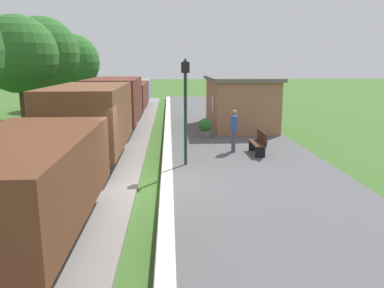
% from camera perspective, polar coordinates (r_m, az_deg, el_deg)
% --- Properties ---
extents(ground_plane, '(160.00, 160.00, 0.00)m').
position_cam_1_polar(ground_plane, '(11.53, -5.74, -7.23)').
color(ground_plane, '#3D6628').
extents(platform_slab, '(6.00, 60.00, 0.25)m').
position_cam_1_polar(platform_slab, '(11.79, 10.07, -6.28)').
color(platform_slab, '#565659').
rests_on(platform_slab, ground).
extents(platform_edge_stripe, '(0.36, 60.00, 0.01)m').
position_cam_1_polar(platform_edge_stripe, '(11.44, -3.75, -6.01)').
color(platform_edge_stripe, silver).
rests_on(platform_edge_stripe, platform_slab).
extents(track_ballast, '(3.80, 60.00, 0.12)m').
position_cam_1_polar(track_ballast, '(11.86, -17.50, -6.89)').
color(track_ballast, gray).
rests_on(track_ballast, ground).
extents(rail_near, '(0.07, 60.00, 0.14)m').
position_cam_1_polar(rail_near, '(11.66, -14.08, -6.33)').
color(rail_near, slate).
rests_on(rail_near, track_ballast).
extents(rail_far, '(0.07, 60.00, 0.14)m').
position_cam_1_polar(rail_far, '(12.02, -20.88, -6.23)').
color(rail_far, slate).
rests_on(rail_far, track_ballast).
extents(freight_train, '(2.50, 32.60, 2.72)m').
position_cam_1_polar(freight_train, '(20.62, -11.52, 5.48)').
color(freight_train, brown).
rests_on(freight_train, rail_near).
extents(station_hut, '(3.50, 5.80, 2.78)m').
position_cam_1_polar(station_hut, '(21.52, 7.10, 6.23)').
color(station_hut, '#9E6B4C').
rests_on(station_hut, platform_slab).
extents(bench_near_hut, '(0.42, 1.50, 0.91)m').
position_cam_1_polar(bench_near_hut, '(15.29, 9.90, 0.27)').
color(bench_near_hut, '#422819').
rests_on(bench_near_hut, platform_slab).
extents(bench_down_platform, '(0.42, 1.50, 0.91)m').
position_cam_1_polar(bench_down_platform, '(26.10, 4.35, 5.24)').
color(bench_down_platform, '#422819').
rests_on(bench_down_platform, platform_slab).
extents(person_waiting, '(0.27, 0.40, 1.71)m').
position_cam_1_polar(person_waiting, '(15.44, 6.23, 2.23)').
color(person_waiting, '#474C66').
rests_on(person_waiting, platform_slab).
extents(potted_planter, '(0.64, 0.64, 0.92)m').
position_cam_1_polar(potted_planter, '(18.49, 1.98, 2.47)').
color(potted_planter, slate).
rests_on(potted_planter, platform_slab).
extents(lamp_post_near, '(0.28, 0.28, 3.70)m').
position_cam_1_polar(lamp_post_near, '(13.18, -0.99, 7.72)').
color(lamp_post_near, '#193823').
rests_on(lamp_post_near, platform_slab).
extents(tree_trackside_far, '(4.00, 4.00, 6.21)m').
position_cam_1_polar(tree_trackside_far, '(22.13, -24.44, 12.03)').
color(tree_trackside_far, '#4C3823').
rests_on(tree_trackside_far, ground).
extents(tree_field_left, '(4.74, 4.74, 6.78)m').
position_cam_1_polar(tree_field_left, '(27.88, -21.33, 12.48)').
color(tree_field_left, '#4C3823').
rests_on(tree_field_left, ground).
extents(tree_field_distant, '(4.64, 4.64, 6.16)m').
position_cam_1_polar(tree_field_distant, '(34.16, -17.49, 11.56)').
color(tree_field_distant, '#4C3823').
rests_on(tree_field_distant, ground).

